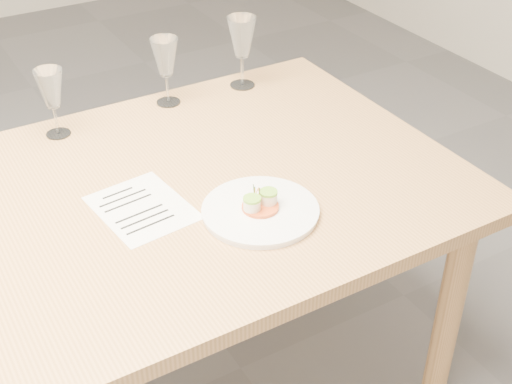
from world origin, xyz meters
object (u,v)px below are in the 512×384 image
wine_glass_2 (51,90)px  recipe_sheet (142,208)px  dinner_plate (261,210)px  wine_glass_4 (242,39)px  wine_glass_3 (165,59)px

wine_glass_2 → recipe_sheet: bearing=-82.1°
dinner_plate → wine_glass_2: (-0.29, 0.61, 0.12)m
dinner_plate → wine_glass_2: wine_glass_2 is taller
wine_glass_2 → wine_glass_4: (0.59, 0.01, 0.02)m
wine_glass_2 → wine_glass_3: size_ratio=0.95×
dinner_plate → wine_glass_2: bearing=115.7°
dinner_plate → wine_glass_4: (0.30, 0.62, 0.14)m
recipe_sheet → wine_glass_2: bearing=91.4°
wine_glass_4 → dinner_plate: bearing=-116.0°
wine_glass_3 → recipe_sheet: bearing=-121.3°
recipe_sheet → wine_glass_3: bearing=52.3°
wine_glass_2 → wine_glass_3: 0.34m
dinner_plate → recipe_sheet: size_ratio=1.02×
dinner_plate → recipe_sheet: dinner_plate is taller
wine_glass_2 → wine_glass_4: wine_glass_4 is taller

